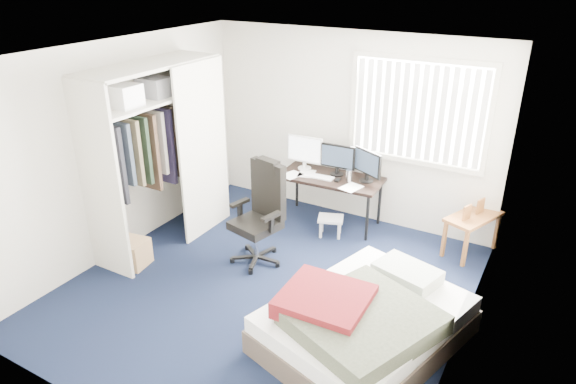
% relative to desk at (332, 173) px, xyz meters
% --- Properties ---
extents(ground, '(4.20, 4.20, 0.00)m').
position_rel_desk_xyz_m(ground, '(0.08, -1.76, -0.71)').
color(ground, black).
rests_on(ground, ground).
extents(room_shell, '(4.20, 4.20, 4.20)m').
position_rel_desk_xyz_m(room_shell, '(0.08, -1.76, 0.80)').
color(room_shell, silver).
rests_on(room_shell, ground).
extents(window_assembly, '(1.72, 0.09, 1.32)m').
position_rel_desk_xyz_m(window_assembly, '(0.98, 0.29, 0.89)').
color(window_assembly, white).
rests_on(window_assembly, ground).
extents(closet, '(0.64, 1.84, 2.22)m').
position_rel_desk_xyz_m(closet, '(-1.59, -1.49, 0.64)').
color(closet, beige).
rests_on(closet, ground).
extents(desk, '(1.39, 0.70, 1.12)m').
position_rel_desk_xyz_m(desk, '(0.00, 0.00, 0.00)').
color(desk, black).
rests_on(desk, ground).
extents(office_chair, '(0.69, 0.69, 1.23)m').
position_rel_desk_xyz_m(office_chair, '(-0.31, -1.28, -0.24)').
color(office_chair, black).
rests_on(office_chair, ground).
extents(footstool, '(0.39, 0.35, 0.26)m').
position_rel_desk_xyz_m(footstool, '(0.17, -0.36, -0.51)').
color(footstool, white).
rests_on(footstool, ground).
extents(nightstand, '(0.61, 0.82, 0.69)m').
position_rel_desk_xyz_m(nightstand, '(1.83, 0.09, -0.27)').
color(nightstand, brown).
rests_on(nightstand, ground).
extents(bed, '(1.82, 2.13, 0.61)m').
position_rel_desk_xyz_m(bed, '(1.33, -2.10, -0.44)').
color(bed, '#443931').
rests_on(bed, ground).
extents(pine_box, '(0.46, 0.37, 0.32)m').
position_rel_desk_xyz_m(pine_box, '(-1.57, -2.15, -0.55)').
color(pine_box, tan).
rests_on(pine_box, ground).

